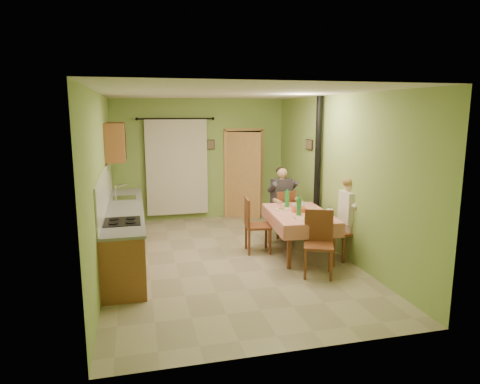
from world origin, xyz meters
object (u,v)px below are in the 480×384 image
object	(u,v)px
dining_table	(299,233)
chair_left	(257,236)
man_right	(351,209)
chair_far	(282,222)
man_far	(282,194)
stove_flue	(317,190)
chair_near	(318,257)
chair_right	(350,242)

from	to	relation	value
dining_table	chair_left	world-z (taller)	chair_left
man_right	dining_table	bearing A→B (deg)	60.90
chair_far	man_far	bearing A→B (deg)	90.00
dining_table	chair_left	size ratio (longest dim) A/B	1.77
chair_far	chair_left	world-z (taller)	chair_left
chair_far	stove_flue	bearing A→B (deg)	-49.93
dining_table	chair_near	size ratio (longest dim) A/B	1.75
dining_table	man_right	size ratio (longest dim) A/B	1.27
chair_right	chair_near	bearing A→B (deg)	125.72
man_far	stove_flue	xyz separation A→B (m)	(0.53, -0.50, 0.15)
chair_far	man_right	bearing A→B (deg)	-73.66
chair_near	chair_right	bearing A→B (deg)	-122.30
stove_flue	man_far	bearing A→B (deg)	136.87
man_right	stove_flue	size ratio (longest dim) A/B	0.50
dining_table	chair_left	bearing A→B (deg)	163.59
chair_far	stove_flue	size ratio (longest dim) A/B	0.34
chair_near	stove_flue	world-z (taller)	stove_flue
chair_far	chair_right	distance (m)	1.70
chair_near	man_far	size ratio (longest dim) A/B	0.72
chair_right	chair_far	bearing A→B (deg)	25.19
chair_far	chair_right	bearing A→B (deg)	-73.18
man_far	chair_far	bearing A→B (deg)	-90.00
chair_left	stove_flue	bearing A→B (deg)	111.44
chair_left	dining_table	bearing A→B (deg)	74.78
chair_left	man_right	size ratio (longest dim) A/B	0.72
chair_right	stove_flue	bearing A→B (deg)	10.02
chair_near	man_right	xyz separation A→B (m)	(0.85, 0.60, 0.59)
dining_table	chair_far	bearing A→B (deg)	91.23
stove_flue	chair_near	bearing A→B (deg)	-112.59
chair_left	man_far	size ratio (longest dim) A/B	0.72
chair_far	dining_table	bearing A→B (deg)	-101.26
chair_right	chair_left	xyz separation A→B (m)	(-1.47, 0.71, -0.00)
chair_right	stove_flue	distance (m)	1.30
chair_near	man_right	world-z (taller)	man_right
dining_table	chair_near	world-z (taller)	chair_near
dining_table	man_right	xyz separation A→B (m)	(0.76, -0.44, 0.50)
dining_table	stove_flue	size ratio (longest dim) A/B	0.63
stove_flue	chair_right	bearing A→B (deg)	-80.87
stove_flue	dining_table	bearing A→B (deg)	-133.72
stove_flue	chair_far	bearing A→B (deg)	137.54
dining_table	chair_near	distance (m)	1.04
chair_left	chair_far	bearing A→B (deg)	143.48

